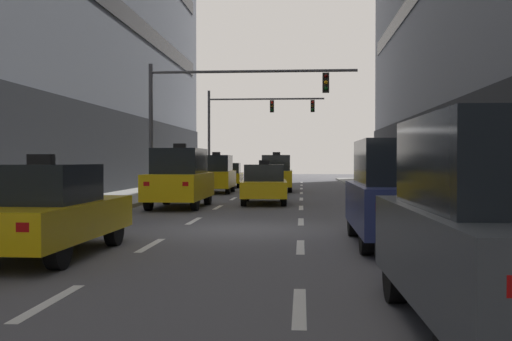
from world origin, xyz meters
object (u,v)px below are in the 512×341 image
taxi_driving_2 (264,184)px  taxi_driving_5 (45,211)px  traffic_signal_0 (216,102)px  traffic_signal_1 (248,118)px  car_parked_1 (399,193)px  car_parked_0 (504,227)px  taxi_driving_4 (228,175)px  taxi_driving_1 (276,173)px  taxi_driving_0 (216,174)px  taxi_driving_3 (180,178)px  pedestrian_0 (429,176)px

taxi_driving_2 → taxi_driving_5: taxi_driving_5 is taller
traffic_signal_0 → traffic_signal_1: (-0.08, 16.57, 0.46)m
taxi_driving_5 → car_parked_1: size_ratio=1.00×
taxi_driving_2 → car_parked_0: car_parked_0 is taller
car_parked_0 → traffic_signal_0: traffic_signal_0 is taller
taxi_driving_4 → taxi_driving_5: size_ratio=0.94×
taxi_driving_1 → car_parked_0: bearing=-82.9°
taxi_driving_5 → traffic_signal_1: bearing=88.4°
car_parked_1 → taxi_driving_4: bearing=104.5°
taxi_driving_1 → traffic_signal_1: (-2.37, 8.74, 3.70)m
taxi_driving_5 → taxi_driving_1: bearing=82.0°
taxi_driving_0 → taxi_driving_3: bearing=-89.7°
taxi_driving_3 → car_parked_0: size_ratio=0.99×
taxi_driving_4 → traffic_signal_0: traffic_signal_0 is taller
taxi_driving_3 → taxi_driving_5: size_ratio=1.00×
traffic_signal_1 → taxi_driving_5: bearing=-91.6°
taxi_driving_3 → taxi_driving_4: 16.70m
car_parked_0 → pedestrian_0: size_ratio=2.66×
taxi_driving_0 → taxi_driving_3: (0.05, -9.90, 0.09)m
taxi_driving_4 → taxi_driving_0: bearing=-88.3°
taxi_driving_1 → taxi_driving_4: size_ratio=0.99×
taxi_driving_5 → pedestrian_0: taxi_driving_5 is taller
taxi_driving_2 → car_parked_1: 12.07m
taxi_driving_4 → car_parked_0: bearing=-78.3°
taxi_driving_2 → traffic_signal_0: (-2.21, 1.78, 3.48)m
taxi_driving_5 → traffic_signal_1: traffic_signal_1 is taller
taxi_driving_4 → traffic_signal_1: bearing=75.8°
taxi_driving_1 → taxi_driving_2: bearing=-90.5°
taxi_driving_0 → taxi_driving_1: (3.14, 1.86, 0.01)m
taxi_driving_5 → taxi_driving_0: bearing=89.7°
taxi_driving_5 → car_parked_1: 6.99m
taxi_driving_5 → car_parked_0: (6.70, -4.55, 0.27)m
traffic_signal_1 → taxi_driving_1: bearing=-74.8°
taxi_driving_2 → taxi_driving_0: bearing=111.5°
taxi_driving_2 → taxi_driving_3: bearing=-144.5°
taxi_driving_2 → car_parked_0: (3.52, -18.06, 0.32)m
car_parked_1 → traffic_signal_0: (-5.73, 13.31, 3.17)m
taxi_driving_4 → traffic_signal_1: 5.56m
taxi_driving_1 → car_parked_0: 27.89m
pedestrian_0 → taxi_driving_0: bearing=140.9°
taxi_driving_3 → taxi_driving_1: bearing=75.3°
car_parked_1 → traffic_signal_1: (-5.81, 29.89, 3.63)m
taxi_driving_2 → taxi_driving_3: 3.70m
taxi_driving_0 → taxi_driving_1: size_ratio=0.99×
taxi_driving_5 → traffic_signal_1: 32.11m
taxi_driving_4 → traffic_signal_1: size_ratio=0.51×
car_parked_1 → taxi_driving_0: bearing=108.8°
taxi_driving_0 → taxi_driving_5: taxi_driving_0 is taller
taxi_driving_4 → traffic_signal_0: bearing=-85.3°
taxi_driving_3 → traffic_signal_0: 5.10m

